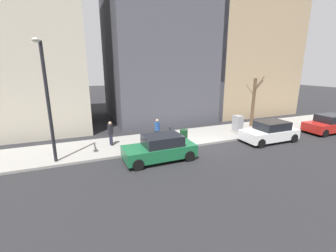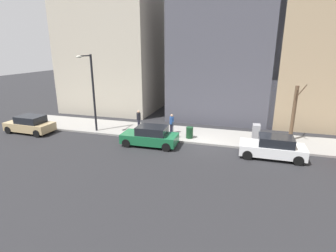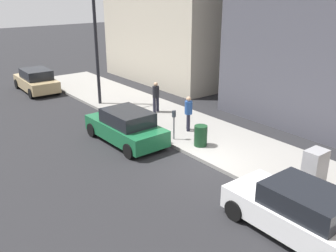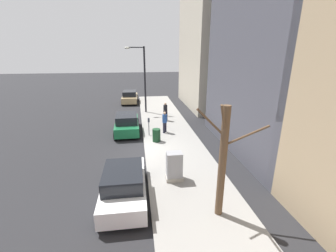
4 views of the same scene
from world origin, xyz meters
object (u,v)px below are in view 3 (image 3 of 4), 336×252
parked_car_white (300,212)px  parking_meter (174,122)px  parked_car_green (126,127)px  utility_box (314,171)px  pedestrian_near_meter (188,111)px  streetlamp (91,37)px  trash_bin (201,136)px  pedestrian_midblock (156,95)px  parked_car_tan (36,81)px

parked_car_white → parking_meter: parked_car_white is taller
parked_car_white → parked_car_green: (-0.16, 8.71, 0.00)m
utility_box → pedestrian_near_meter: 6.81m
parked_car_green → parked_car_white: bearing=-90.0°
streetlamp → pedestrian_near_meter: 7.33m
parked_car_green → trash_bin: (2.11, -2.60, -0.14)m
parking_meter → streetlamp: 7.66m
utility_box → pedestrian_near_meter: size_ratio=0.86×
parking_meter → trash_bin: bearing=-70.4°
streetlamp → pedestrian_midblock: (1.89, -3.36, -2.93)m
pedestrian_midblock → parked_car_white: bearing=-114.2°
parked_car_white → trash_bin: parked_car_white is taller
trash_bin → pedestrian_near_meter: pedestrian_near_meter is taller
parked_car_green → pedestrian_midblock: 4.13m
parked_car_green → parking_meter: bearing=-39.7°
streetlamp → parked_car_tan: bearing=105.1°
streetlamp → parking_meter: bearing=-88.6°
parked_car_white → trash_bin: (1.96, 6.12, -0.14)m
parked_car_tan → streetlamp: (1.48, -5.47, 3.28)m
parked_car_white → parking_meter: size_ratio=3.12×
trash_bin → streetlamp: bearing=94.3°
parked_car_tan → pedestrian_near_meter: (2.90, -12.04, 0.35)m
utility_box → streetlamp: bearing=94.4°
parked_car_green → streetlamp: 6.74m
parked_car_green → utility_box: (2.51, -7.67, 0.11)m
trash_bin → parked_car_white: bearing=-107.7°
parked_car_green → parked_car_tan: size_ratio=0.99×
parked_car_green → pedestrian_near_meter: pedestrian_near_meter is taller
parked_car_green → trash_bin: parked_car_green is taller
parking_meter → trash_bin: (0.45, -1.26, -0.38)m
parked_car_green → pedestrian_midblock: size_ratio=2.55×
parked_car_white → utility_box: 2.58m
parked_car_green → parked_car_tan: same height
trash_bin → pedestrian_midblock: (1.27, 4.93, 0.49)m
parked_car_white → trash_bin: size_ratio=4.68×
parked_car_white → utility_box: (2.36, 1.04, 0.11)m
pedestrian_near_meter → pedestrian_midblock: bearing=-150.1°
parked_car_white → streetlamp: streetlamp is taller
streetlamp → pedestrian_near_meter: (1.42, -6.57, -2.93)m
utility_box → trash_bin: size_ratio=1.59×
trash_bin → utility_box: bearing=-85.5°
parked_car_white → streetlamp: size_ratio=0.65×
parking_meter → pedestrian_near_meter: pedestrian_near_meter is taller
utility_box → trash_bin: bearing=94.5°
parked_car_green → pedestrian_midblock: pedestrian_midblock is taller
parked_car_white → pedestrian_midblock: bearing=74.1°
parked_car_white → pedestrian_midblock: size_ratio=2.54×
utility_box → streetlamp: streetlamp is taller
parked_car_white → parked_car_green: same height
pedestrian_near_meter → pedestrian_midblock: (0.47, 3.21, 0.00)m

